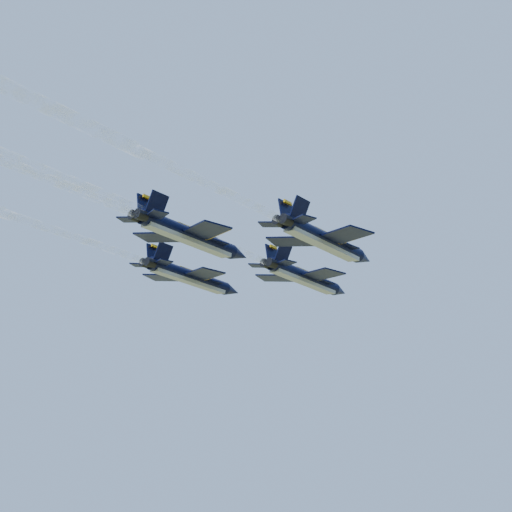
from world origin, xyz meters
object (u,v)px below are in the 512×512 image
at_px(jet_left, 192,277).
at_px(jet_slot, 192,236).
at_px(jet_right, 326,241).
at_px(jet_lead, 306,278).

xyz_separation_m(jet_left, jet_slot, (8.11, -15.06, 0.00)).
bearing_deg(jet_right, jet_left, 179.30).
distance_m(jet_left, jet_slot, 17.10).
distance_m(jet_lead, jet_right, 15.81).
bearing_deg(jet_slot, jet_right, 46.98).
height_order(jet_left, jet_right, same).
xyz_separation_m(jet_lead, jet_left, (-14.46, -6.54, 0.00)).
height_order(jet_left, jet_slot, same).
bearing_deg(jet_lead, jet_slot, -88.43).
relative_size(jet_right, jet_slot, 1.00).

